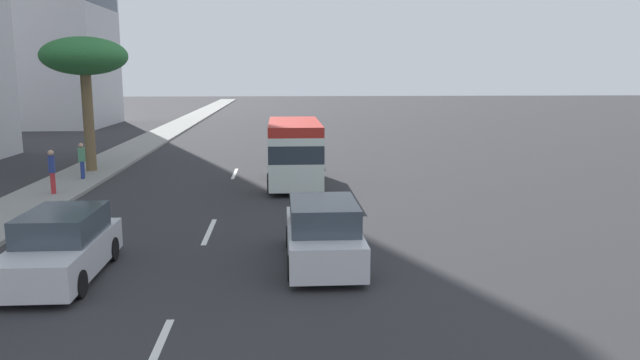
# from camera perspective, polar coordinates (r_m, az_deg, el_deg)

# --- Properties ---
(ground_plane) EXTENTS (198.00, 198.00, 0.00)m
(ground_plane) POSITION_cam_1_polar(r_m,az_deg,el_deg) (36.97, -7.36, 2.15)
(ground_plane) COLOR #2D2D30
(sidewalk_right) EXTENTS (162.00, 2.88, 0.15)m
(sidewalk_right) POSITION_cam_1_polar(r_m,az_deg,el_deg) (38.13, -18.46, 2.06)
(sidewalk_right) COLOR gray
(sidewalk_right) RESTS_ON ground_plane
(lane_stripe_near) EXTENTS (3.20, 0.16, 0.01)m
(lane_stripe_near) POSITION_cam_1_polar(r_m,az_deg,el_deg) (11.72, -15.29, -15.65)
(lane_stripe_near) COLOR silver
(lane_stripe_near) RESTS_ON ground_plane
(lane_stripe_mid) EXTENTS (3.20, 0.16, 0.01)m
(lane_stripe_mid) POSITION_cam_1_polar(r_m,az_deg,el_deg) (19.83, -10.38, -4.77)
(lane_stripe_mid) COLOR silver
(lane_stripe_mid) RESTS_ON ground_plane
(lane_stripe_far) EXTENTS (3.20, 0.16, 0.01)m
(lane_stripe_far) POSITION_cam_1_polar(r_m,az_deg,el_deg) (30.92, -8.04, 0.60)
(lane_stripe_far) COLOR silver
(lane_stripe_far) RESTS_ON ground_plane
(car_lead) EXTENTS (4.46, 1.90, 1.66)m
(car_lead) POSITION_cam_1_polar(r_m,az_deg,el_deg) (16.33, -23.15, -5.82)
(car_lead) COLOR silver
(car_lead) RESTS_ON ground_plane
(car_second) EXTENTS (4.62, 1.92, 1.55)m
(car_second) POSITION_cam_1_polar(r_m,az_deg,el_deg) (34.51, -2.40, 2.89)
(car_second) COLOR white
(car_second) RESTS_ON ground_plane
(car_third) EXTENTS (4.65, 1.94, 1.72)m
(car_third) POSITION_cam_1_polar(r_m,az_deg,el_deg) (16.14, 0.28, -5.07)
(car_third) COLOR silver
(car_third) RESTS_ON ground_plane
(minibus_fourth) EXTENTS (6.41, 2.41, 2.88)m
(minibus_fourth) POSITION_cam_1_polar(r_m,az_deg,el_deg) (27.42, -2.43, 2.83)
(minibus_fourth) COLOR silver
(minibus_fourth) RESTS_ON ground_plane
(pedestrian_near_lamp) EXTENTS (0.32, 0.38, 1.67)m
(pedestrian_near_lamp) POSITION_cam_1_polar(r_m,az_deg,el_deg) (30.30, -21.52, 1.84)
(pedestrian_near_lamp) COLOR navy
(pedestrian_near_lamp) RESTS_ON sidewalk_right
(pedestrian_by_tree) EXTENTS (0.36, 0.28, 1.80)m
(pedestrian_by_tree) POSITION_cam_1_polar(r_m,az_deg,el_deg) (26.96, -23.93, 0.92)
(pedestrian_by_tree) COLOR red
(pedestrian_by_tree) RESTS_ON sidewalk_right
(palm_tree) EXTENTS (4.18, 4.18, 6.65)m
(palm_tree) POSITION_cam_1_polar(r_m,az_deg,el_deg) (32.54, -21.31, 10.61)
(palm_tree) COLOR brown
(palm_tree) RESTS_ON sidewalk_right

